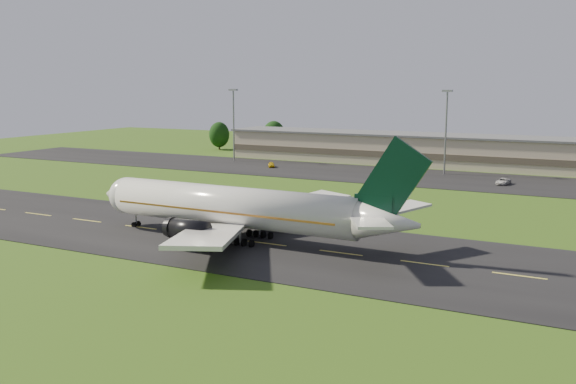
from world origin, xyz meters
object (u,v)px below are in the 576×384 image
at_px(terminal, 465,152).
at_px(service_vehicle_c, 503,181).
at_px(light_mast_west, 234,116).
at_px(service_vehicle_b, 399,174).
at_px(light_mast_centre, 446,122).
at_px(airliner, 237,208).
at_px(service_vehicle_a, 271,165).

bearing_deg(terminal, service_vehicle_c, -62.30).
height_order(light_mast_west, service_vehicle_b, light_mast_west).
height_order(light_mast_centre, service_vehicle_c, light_mast_centre).
distance_m(light_mast_centre, service_vehicle_c, 22.21).
relative_size(terminal, service_vehicle_b, 35.31).
bearing_deg(airliner, terminal, 84.11).
bearing_deg(service_vehicle_a, service_vehicle_b, -35.33).
height_order(light_mast_centre, service_vehicle_a, light_mast_centre).
relative_size(light_mast_west, service_vehicle_a, 5.24).
bearing_deg(airliner, light_mast_west, 122.85).
height_order(light_mast_west, light_mast_centre, same).
relative_size(service_vehicle_b, service_vehicle_c, 0.85).
relative_size(light_mast_centre, service_vehicle_a, 5.24).
xyz_separation_m(light_mast_west, service_vehicle_a, (16.35, -7.81, -11.98)).
bearing_deg(service_vehicle_b, service_vehicle_a, 75.05).
bearing_deg(terminal, light_mast_centre, -94.95).
bearing_deg(terminal, airliner, -96.60).
xyz_separation_m(airliner, light_mast_centre, (9.73, 80.01, 8.08)).
height_order(service_vehicle_a, service_vehicle_c, service_vehicle_c).
relative_size(service_vehicle_a, service_vehicle_b, 0.95).
distance_m(service_vehicle_a, service_vehicle_b, 35.41).
distance_m(light_mast_centre, service_vehicle_a, 45.93).
distance_m(terminal, service_vehicle_a, 51.15).
height_order(terminal, service_vehicle_b, terminal).
bearing_deg(light_mast_west, service_vehicle_b, -10.87).
xyz_separation_m(airliner, terminal, (11.13, 96.19, -0.67)).
relative_size(light_mast_centre, service_vehicle_b, 4.96).
relative_size(airliner, light_mast_centre, 2.52).
bearing_deg(service_vehicle_b, service_vehicle_c, -103.04).
relative_size(light_mast_west, service_vehicle_c, 4.19).
height_order(terminal, light_mast_centre, light_mast_centre).
height_order(light_mast_west, service_vehicle_a, light_mast_west).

